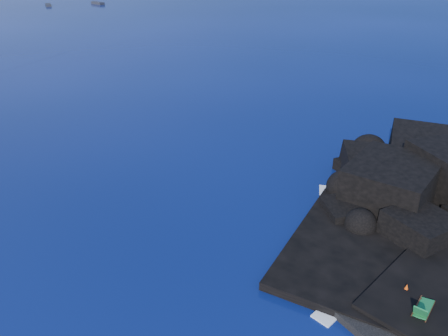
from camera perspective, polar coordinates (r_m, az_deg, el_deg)
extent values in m
cube|color=black|center=(22.25, 24.96, -15.36)|extent=(9.08, 6.86, 0.70)
cube|color=white|center=(22.35, 25.88, -14.10)|extent=(2.26, 1.40, 0.06)
cone|color=#FF510D|center=(21.48, 22.69, -14.38)|extent=(0.41, 0.41, 0.54)
cube|color=#242529|center=(132.91, -21.96, 19.04)|extent=(2.38, 4.43, 0.56)
cube|color=#27262C|center=(132.84, -16.15, 19.86)|extent=(1.93, 4.87, 0.63)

